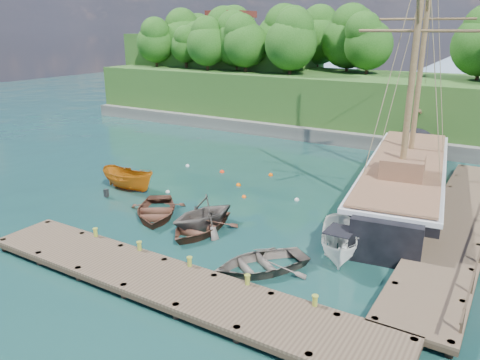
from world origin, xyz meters
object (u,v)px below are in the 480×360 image
object	(u,v)px
motorboat_orange	(129,190)
schooner	(404,183)
rowboat_1	(203,229)
rowboat_2	(199,232)
rowboat_3	(260,270)
rowboat_0	(156,216)
cabin_boat_white	(338,257)

from	to	relation	value
motorboat_orange	schooner	bearing A→B (deg)	-62.17
rowboat_1	rowboat_2	bearing A→B (deg)	-64.82
rowboat_3	rowboat_1	bearing A→B (deg)	-170.19
rowboat_3	motorboat_orange	world-z (taller)	motorboat_orange
rowboat_2	schooner	xyz separation A→B (m)	(8.31, 11.32, 1.07)
rowboat_3	motorboat_orange	size ratio (longest dim) A/B	1.02
rowboat_0	rowboat_2	bearing A→B (deg)	-42.18
rowboat_2	motorboat_orange	bearing A→B (deg)	156.06
schooner	rowboat_2	bearing A→B (deg)	-134.27
rowboat_2	cabin_boat_white	distance (m)	7.71
rowboat_1	rowboat_0	bearing A→B (deg)	-162.17
rowboat_2	rowboat_0	bearing A→B (deg)	169.93
rowboat_1	schooner	world-z (taller)	schooner
rowboat_3	rowboat_2	bearing A→B (deg)	-166.07
rowboat_0	rowboat_3	size ratio (longest dim) A/B	1.05
rowboat_2	motorboat_orange	world-z (taller)	motorboat_orange
schooner	motorboat_orange	bearing A→B (deg)	-162.03
rowboat_3	cabin_boat_white	world-z (taller)	cabin_boat_white
rowboat_0	motorboat_orange	world-z (taller)	motorboat_orange
rowboat_1	schooner	bearing A→B (deg)	69.75
motorboat_orange	schooner	size ratio (longest dim) A/B	0.17
rowboat_0	rowboat_3	world-z (taller)	rowboat_0
motorboat_orange	cabin_boat_white	world-z (taller)	cabin_boat_white
rowboat_0	schooner	distance (m)	16.11
rowboat_1	cabin_boat_white	world-z (taller)	rowboat_1
cabin_boat_white	rowboat_2	bearing A→B (deg)	167.94
rowboat_0	schooner	world-z (taller)	schooner
rowboat_1	rowboat_3	distance (m)	5.59
rowboat_0	schooner	bearing A→B (deg)	7.42
motorboat_orange	schooner	xyz separation A→B (m)	(16.69, 8.13, 1.07)
rowboat_2	rowboat_3	bearing A→B (deg)	-24.86
rowboat_1	rowboat_3	xyz separation A→B (m)	(5.03, -2.44, 0.00)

